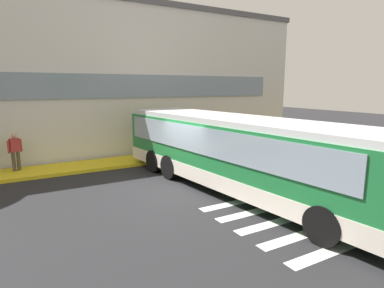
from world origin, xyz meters
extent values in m
cube|color=#232326|center=(0.00, 0.00, -0.01)|extent=(80.00, 90.00, 0.02)
cube|color=silver|center=(2.00, -6.00, 0.00)|extent=(4.40, 0.36, 0.01)
cube|color=silver|center=(2.00, -5.10, 0.00)|extent=(4.40, 0.36, 0.01)
cube|color=silver|center=(2.00, -4.20, 0.00)|extent=(4.40, 0.36, 0.01)
cube|color=silver|center=(2.00, -3.30, 0.00)|extent=(4.40, 0.36, 0.01)
cube|color=silver|center=(2.00, -2.40, 0.00)|extent=(4.40, 0.36, 0.01)
cube|color=silver|center=(0.00, 12.00, 4.00)|extent=(23.12, 12.00, 8.00)
cube|color=#56565B|center=(0.00, 12.00, 8.15)|extent=(23.32, 12.20, 0.30)
cube|color=gray|center=(1.00, 5.96, 3.80)|extent=(17.12, 0.10, 1.20)
cube|color=yellow|center=(0.00, 4.80, 0.07)|extent=(27.12, 2.00, 0.15)
cube|color=#1E7238|center=(1.92, -1.42, 1.42)|extent=(3.90, 12.15, 2.15)
cube|color=silver|center=(1.92, -1.42, 0.62)|extent=(3.95, 12.19, 0.55)
cube|color=silver|center=(1.92, -1.42, 2.60)|extent=(3.78, 11.94, 0.20)
cube|color=#8C9EAD|center=(3.17, -0.97, 1.92)|extent=(1.27, 10.67, 0.95)
cube|color=#8C9EAD|center=(0.60, -1.27, 1.92)|extent=(1.27, 10.67, 0.95)
cylinder|color=black|center=(3.56, -5.42, 0.50)|extent=(0.41, 1.03, 1.00)
cylinder|color=black|center=(1.23, -5.69, 0.50)|extent=(0.41, 1.03, 1.00)
cylinder|color=black|center=(2.77, 1.47, 0.50)|extent=(0.41, 1.03, 1.00)
cylinder|color=black|center=(0.44, 1.20, 0.50)|extent=(0.41, 1.03, 1.00)
cylinder|color=black|center=(2.62, 2.76, 0.50)|extent=(0.41, 1.03, 1.00)
cylinder|color=black|center=(0.29, 2.49, 0.50)|extent=(0.41, 1.03, 1.00)
cylinder|color=#4C4233|center=(-4.98, 5.19, 0.57)|extent=(0.15, 0.15, 0.85)
cylinder|color=#4C4233|center=(-5.17, 5.12, 0.57)|extent=(0.15, 0.15, 0.85)
cube|color=#B23333|center=(-5.07, 5.16, 1.29)|extent=(0.43, 0.34, 0.58)
sphere|color=tan|center=(-5.07, 5.16, 1.71)|extent=(0.23, 0.23, 0.23)
cylinder|color=#B23333|center=(-4.84, 5.25, 1.24)|extent=(0.09, 0.09, 0.55)
cylinder|color=#B23333|center=(-5.31, 5.07, 1.24)|extent=(0.09, 0.09, 0.55)
cube|color=#26663F|center=(-5.13, 5.32, 1.27)|extent=(0.34, 0.28, 0.44)
camera|label=1|loc=(-5.02, -10.34, 3.77)|focal=29.69mm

